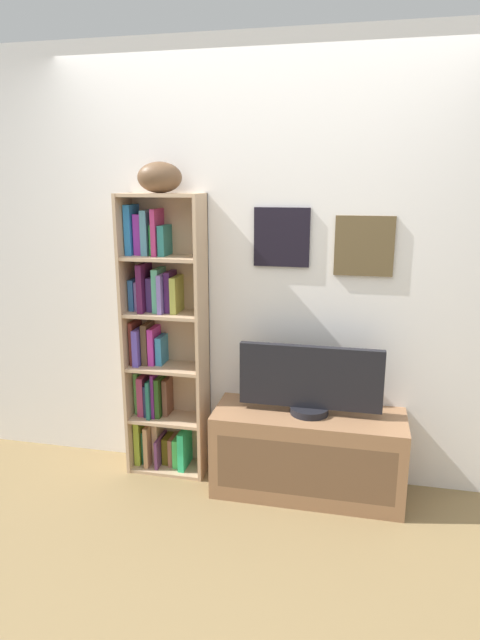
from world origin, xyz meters
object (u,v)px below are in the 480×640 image
object	(u,v)px
bookshelf	(160,345)
football	(160,177)
tv_stand	(308,453)
television	(310,381)

from	to	relation	value
bookshelf	football	xyz separation A→B (m)	(0.05, -0.03, 1.00)
football	tv_stand	size ratio (longest dim) A/B	0.23
football	television	world-z (taller)	football
football	tv_stand	xyz separation A→B (m)	(0.89, -0.09, -1.57)
football	television	bearing A→B (deg)	-5.50
tv_stand	television	world-z (taller)	television
bookshelf	tv_stand	world-z (taller)	bookshelf
bookshelf	television	xyz separation A→B (m)	(0.94, -0.11, -0.11)
bookshelf	tv_stand	xyz separation A→B (m)	(0.94, -0.12, -0.57)
football	bookshelf	bearing A→B (deg)	147.21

